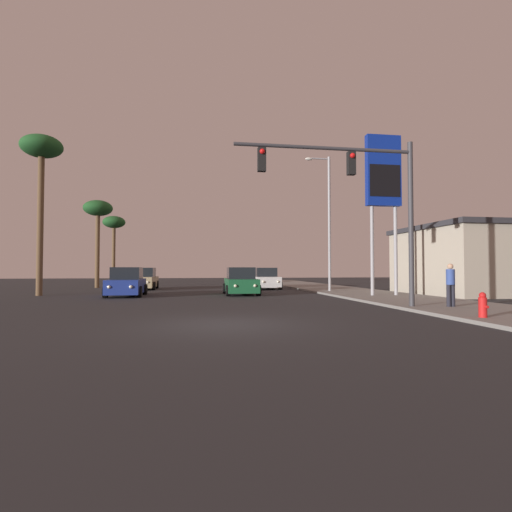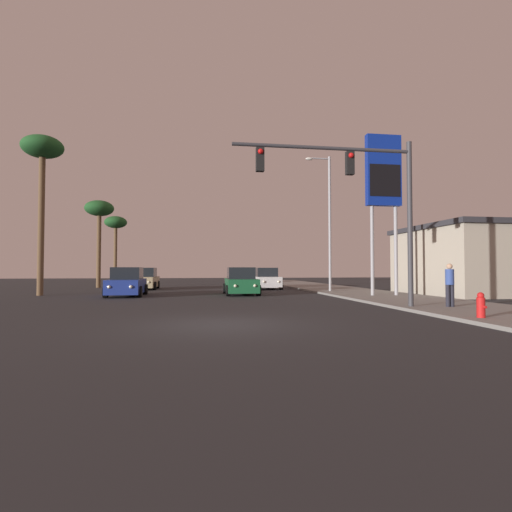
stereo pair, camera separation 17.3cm
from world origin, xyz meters
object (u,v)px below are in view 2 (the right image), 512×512
object	(u,v)px
palm_tree_mid	(99,212)
car_green	(241,282)
gas_station_sign	(383,179)
pedestrian_on_sidewalk	(450,283)
fire_hydrant	(481,305)
street_lamp	(328,216)
palm_tree_near	(42,157)
palm_tree_far	(116,225)
car_white	(266,279)
car_grey	(246,276)
car_blue	(127,283)
traffic_light_mast	(361,188)
car_tan	(145,280)

from	to	relation	value
palm_tree_mid	car_green	bearing A→B (deg)	-44.57
gas_station_sign	pedestrian_on_sidewalk	xyz separation A→B (m)	(-0.64, -6.74, -5.58)
car_green	fire_hydrant	size ratio (longest dim) A/B	5.69
street_lamp	palm_tree_near	xyz separation A→B (m)	(-17.88, -0.10, 3.23)
palm_tree_far	gas_station_sign	bearing A→B (deg)	-51.86
car_white	palm_tree_mid	world-z (taller)	palm_tree_mid
car_grey	street_lamp	size ratio (longest dim) A/B	0.48
street_lamp	pedestrian_on_sidewalk	bearing A→B (deg)	-84.58
car_grey	gas_station_sign	bearing A→B (deg)	100.27
car_grey	palm_tree_mid	size ratio (longest dim) A/B	0.58
fire_hydrant	gas_station_sign	bearing A→B (deg)	79.28
car_green	gas_station_sign	world-z (taller)	gas_station_sign
car_blue	pedestrian_on_sidewalk	size ratio (longest dim) A/B	2.59
gas_station_sign	car_white	bearing A→B (deg)	115.19
pedestrian_on_sidewalk	palm_tree_mid	xyz separation A→B (m)	(-17.97, 21.20, 5.38)
gas_station_sign	palm_tree_near	bearing A→B (deg)	167.17
fire_hydrant	palm_tree_far	size ratio (longest dim) A/B	0.10
pedestrian_on_sidewalk	palm_tree_near	distance (m)	23.20
car_green	car_white	size ratio (longest dim) A/B	1.00
car_green	palm_tree_mid	xyz separation A→B (m)	(-10.97, 10.80, 5.65)
palm_tree_near	fire_hydrant	bearing A→B (deg)	-39.39
car_blue	traffic_light_mast	xyz separation A→B (m)	(10.33, -9.62, 3.96)
car_white	traffic_light_mast	xyz separation A→B (m)	(0.80, -16.73, 3.96)
car_green	fire_hydrant	world-z (taller)	car_green
gas_station_sign	palm_tree_far	world-z (taller)	gas_station_sign
fire_hydrant	pedestrian_on_sidewalk	world-z (taller)	pedestrian_on_sidewalk
car_blue	pedestrian_on_sidewalk	distance (m)	17.01
car_tan	car_white	bearing A→B (deg)	177.54
car_tan	car_white	world-z (taller)	same
palm_tree_mid	palm_tree_near	bearing A→B (deg)	-95.61
car_tan	street_lamp	distance (m)	14.88
car_white	palm_tree_far	size ratio (longest dim) A/B	0.59
car_tan	palm_tree_mid	distance (m)	7.84
gas_station_sign	palm_tree_far	distance (m)	31.10
gas_station_sign	fire_hydrant	distance (m)	11.94
car_grey	car_blue	bearing A→B (deg)	63.55
fire_hydrant	car_tan	bearing A→B (deg)	120.59
car_green	palm_tree_far	xyz separation A→B (m)	(-11.56, 20.80, 5.62)
gas_station_sign	fire_hydrant	size ratio (longest dim) A/B	11.84
car_grey	traffic_light_mast	world-z (taller)	traffic_light_mast
traffic_light_mast	fire_hydrant	distance (m)	6.03
car_white	gas_station_sign	world-z (taller)	gas_station_sign
car_green	car_blue	size ratio (longest dim) A/B	1.00
car_white	traffic_light_mast	world-z (taller)	traffic_light_mast
traffic_light_mast	gas_station_sign	world-z (taller)	gas_station_sign
car_blue	gas_station_sign	distance (m)	15.88
car_green	palm_tree_far	distance (m)	24.45
gas_station_sign	car_green	bearing A→B (deg)	154.43
car_tan	car_grey	xyz separation A→B (m)	(9.45, 12.59, 0.00)
palm_tree_far	pedestrian_on_sidewalk	bearing A→B (deg)	-59.25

